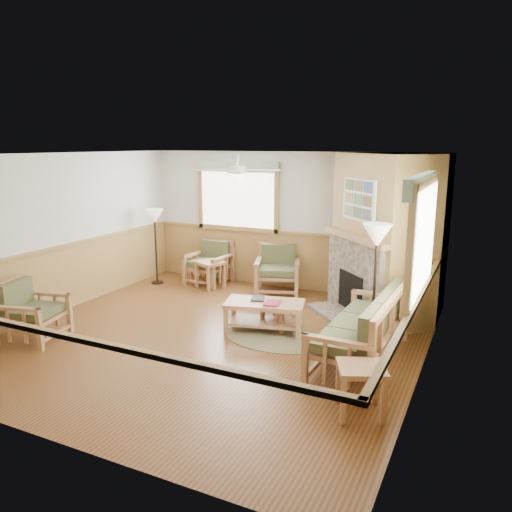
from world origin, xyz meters
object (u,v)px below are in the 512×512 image
at_px(armchair_back_left, 209,263).
at_px(footstool, 278,317).
at_px(armchair_back_right, 278,270).
at_px(floor_lamp_left, 156,246).
at_px(floor_lamp_right, 374,286).
at_px(sofa, 361,327).
at_px(end_table_chairs, 210,274).
at_px(coffee_table, 265,316).
at_px(end_table_sofa, 361,390).
at_px(armchair_left, 33,311).

xyz_separation_m(armchair_back_left, footstool, (2.33, -1.78, -0.25)).
bearing_deg(armchair_back_right, armchair_back_left, 160.24).
relative_size(footstool, floor_lamp_left, 0.27).
relative_size(armchair_back_left, footstool, 2.05).
bearing_deg(floor_lamp_right, sofa, -92.33).
xyz_separation_m(armchair_back_right, end_table_chairs, (-1.36, -0.26, -0.19)).
bearing_deg(sofa, armchair_back_right, -135.66).
bearing_deg(floor_lamp_right, end_table_chairs, 156.45).
height_order(end_table_chairs, footstool, end_table_chairs).
xyz_separation_m(armchair_back_right, floor_lamp_right, (2.26, -1.84, 0.43)).
bearing_deg(coffee_table, armchair_back_left, 123.34).
xyz_separation_m(armchair_back_left, end_table_chairs, (0.19, -0.26, -0.17)).
distance_m(sofa, footstool, 1.62).
relative_size(armchair_back_left, coffee_table, 0.74).
height_order(armchair_back_left, floor_lamp_right, floor_lamp_right).
xyz_separation_m(armchair_back_right, end_table_sofa, (2.57, -3.75, -0.19)).
relative_size(sofa, end_table_chairs, 3.87).
bearing_deg(armchair_back_right, footstool, -86.14).
relative_size(armchair_left, end_table_sofa, 1.61).
height_order(sofa, footstool, sofa).
bearing_deg(sofa, coffee_table, -103.66).
relative_size(armchair_left, end_table_chairs, 1.64).
bearing_deg(armchair_back_left, armchair_back_right, 3.52).
xyz_separation_m(end_table_sofa, footstool, (-1.79, 1.97, -0.09)).
xyz_separation_m(armchair_back_right, armchair_left, (-2.32, -3.75, -0.02)).
bearing_deg(end_table_chairs, armchair_left, -105.34).
bearing_deg(end_table_sofa, end_table_chairs, 138.45).
bearing_deg(footstool, coffee_table, -125.34).
relative_size(end_table_chairs, end_table_sofa, 0.98).
bearing_deg(footstool, end_table_sofa, -47.63).
relative_size(armchair_back_right, end_table_sofa, 1.67).
relative_size(sofa, armchair_back_right, 2.26).
bearing_deg(coffee_table, sofa, -29.68).
bearing_deg(armchair_left, armchair_back_left, -24.42).
bearing_deg(sofa, footstool, -112.07).
bearing_deg(sofa, end_table_chairs, -119.40).
relative_size(floor_lamp_left, floor_lamp_right, 0.87).
distance_m(coffee_table, floor_lamp_right, 1.76).
relative_size(end_table_chairs, footstool, 1.26).
distance_m(footstool, floor_lamp_right, 1.65).
distance_m(armchair_back_right, floor_lamp_left, 2.59).
relative_size(armchair_back_right, armchair_left, 1.04).
bearing_deg(armchair_back_right, floor_lamp_left, 170.71).
distance_m(sofa, armchair_back_right, 3.30).
xyz_separation_m(footstool, floor_lamp_left, (-3.31, 1.31, 0.59)).
relative_size(end_table_sofa, floor_lamp_right, 0.31).
xyz_separation_m(armchair_left, footstool, (3.10, 1.97, -0.26)).
relative_size(sofa, armchair_back_left, 2.38).
xyz_separation_m(coffee_table, footstool, (0.14, 0.20, -0.05)).
bearing_deg(end_table_chairs, end_table_sofa, -41.55).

